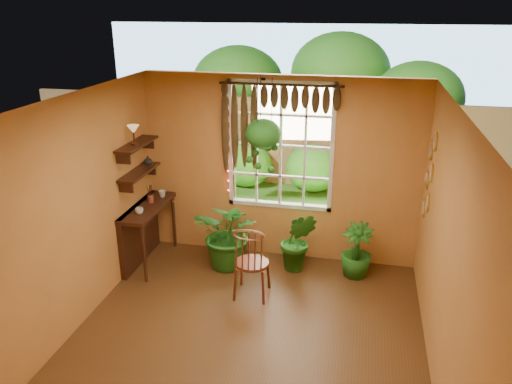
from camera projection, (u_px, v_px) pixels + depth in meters
The scene contains 23 objects.
floor at pixel (244, 346), 5.61m from camera, with size 4.50×4.50×0.00m, color #523217.
ceiling at pixel (241, 107), 4.64m from camera, with size 4.50×4.50×0.00m, color silver.
wall_back at pixel (280, 170), 7.18m from camera, with size 4.00×4.00×0.00m, color #CA8945.
wall_left at pixel (68, 220), 5.53m from camera, with size 4.50×4.50×0.00m, color #CA8945.
wall_right at pixel (447, 257), 4.72m from camera, with size 4.50×4.50×0.00m, color #CA8945.
window at pixel (281, 146), 7.08m from camera, with size 1.52×0.10×1.86m.
valance_vine at pixel (274, 107), 6.78m from camera, with size 1.70×0.12×1.10m.
string_lights at pixel (227, 141), 7.13m from camera, with size 0.03×0.03×1.54m, color #FF2633, non-canonical shape.
wall_plates at pixel (429, 177), 6.29m from camera, with size 0.04×0.32×1.10m, color #F2E4C6, non-canonical shape.
counter_ledge at pixel (142, 227), 7.25m from camera, with size 0.40×1.20×0.90m.
shelf_lower at pixel (139, 172), 6.94m from camera, with size 0.25×0.90×0.04m, color #351B0E.
shelf_upper at pixel (137, 144), 6.80m from camera, with size 0.25×0.90×0.04m, color #351B0E.
backyard at pixel (325, 111), 11.37m from camera, with size 14.00×10.00×12.00m.
windsor_chair at pixel (251, 273), 6.45m from camera, with size 0.45×0.48×1.18m.
potted_plant_left at pixel (230, 234), 7.11m from camera, with size 0.94×0.81×1.04m, color #164D14.
potted_plant_mid at pixel (298, 241), 7.05m from camera, with size 0.50×0.40×0.91m, color #164D14.
potted_plant_right at pixel (356, 250), 6.91m from camera, with size 0.44×0.44×0.78m, color #164D14.
hanging_basket at pixel (263, 136), 6.75m from camera, with size 0.48×0.48×1.29m.
cup_a at pixel (139, 211), 6.82m from camera, with size 0.11×0.11×0.09m, color silver.
cup_b at pixel (162, 194), 7.41m from camera, with size 0.10×0.10×0.10m, color beige.
brush_jar at pixel (150, 194), 7.18m from camera, with size 0.09×0.09×0.34m.
shelf_vase at pixel (148, 160), 7.18m from camera, with size 0.13×0.13×0.13m, color #B2AD99.
tiffany_lamp at pixel (133, 130), 6.63m from camera, with size 0.16×0.16×0.27m.
Camera 1 is at (1.13, -4.48, 3.61)m, focal length 35.00 mm.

